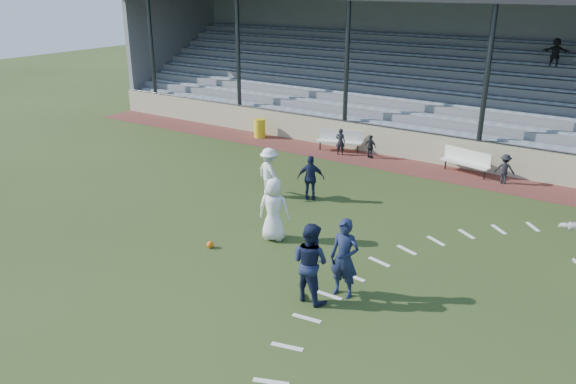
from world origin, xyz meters
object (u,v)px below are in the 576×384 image
(trash_bin, at_px, (260,128))
(football, at_px, (210,245))
(bench_right, at_px, (466,160))
(player_navy_lead, at_px, (344,258))
(player_white_lead, at_px, (274,209))
(bench_left, at_px, (340,139))

(trash_bin, xyz_separation_m, football, (5.91, -10.46, -0.36))
(bench_right, bearing_deg, player_navy_lead, -74.76)
(trash_bin, relative_size, player_navy_lead, 0.45)
(player_navy_lead, bearing_deg, bench_right, 88.44)
(football, bearing_deg, bench_right, 68.94)
(player_white_lead, bearing_deg, bench_right, -126.31)
(player_navy_lead, bearing_deg, trash_bin, 130.84)
(player_navy_lead, bearing_deg, football, 174.66)
(player_white_lead, height_order, player_navy_lead, player_navy_lead)
(trash_bin, xyz_separation_m, player_navy_lead, (10.28, -10.62, 0.52))
(football, distance_m, player_navy_lead, 4.47)
(trash_bin, relative_size, football, 4.42)
(football, height_order, player_navy_lead, player_navy_lead)
(bench_left, bearing_deg, trash_bin, 163.96)
(football, bearing_deg, player_navy_lead, -2.09)
(bench_right, bearing_deg, football, -97.51)
(player_white_lead, bearing_deg, football, 32.87)
(trash_bin, bearing_deg, bench_right, 0.49)
(bench_right, height_order, trash_bin, bench_right)
(bench_right, distance_m, player_white_lead, 9.50)
(bench_left, distance_m, player_navy_lead, 12.25)
(bench_left, distance_m, trash_bin, 4.36)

